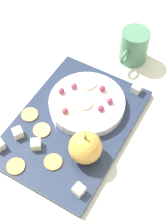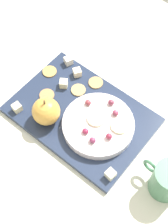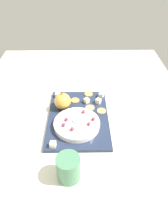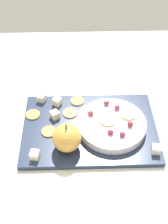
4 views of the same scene
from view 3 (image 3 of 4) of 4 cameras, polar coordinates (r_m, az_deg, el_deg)
name	(u,v)px [view 3 (image 3 of 4)]	position (r cm, az deg, el deg)	size (l,w,h in cm)	color
table	(80,128)	(86.81, -1.12, -4.44)	(147.96, 103.84, 4.62)	silver
platter	(78,118)	(86.93, -1.65, -1.60)	(36.72, 25.70, 1.46)	#232E47
serving_dish	(77,124)	(81.29, -2.03, -3.46)	(18.63, 18.63, 2.33)	white
apple_whole	(63,101)	(89.12, -6.10, 3.09)	(7.35, 7.35, 7.35)	gold
apple_stem	(62,93)	(86.59, -6.30, 5.32)	(0.50, 0.50, 1.20)	brown
cheese_cube_0	(98,101)	(93.12, 4.09, 3.11)	(2.16, 2.16, 2.16)	#F9E3C0
cheese_cube_1	(58,95)	(97.41, -7.49, 4.76)	(2.16, 2.16, 2.16)	#F5EBBE
cheese_cube_2	(87,101)	(93.18, 0.76, 3.25)	(2.16, 2.16, 2.16)	#F9F2C0
cheese_cube_3	(53,145)	(74.97, -8.81, -9.12)	(2.16, 2.16, 2.16)	white
cheese_cube_4	(101,95)	(97.05, 4.89, 4.83)	(2.16, 2.16, 2.16)	silver
cracker_0	(101,111)	(89.16, 4.99, 0.32)	(4.12, 4.12, 0.40)	tan
cracker_1	(89,94)	(98.85, 1.31, 5.11)	(4.12, 4.12, 0.40)	#AC894D
cracker_2	(90,108)	(90.50, 1.70, 1.20)	(4.12, 4.12, 0.40)	tan
cracker_3	(75,100)	(94.88, -2.55, 3.33)	(4.12, 4.12, 0.40)	#B3804E
grape_0	(66,120)	(80.84, -5.06, -2.14)	(1.64, 1.48, 1.34)	#922645
grape_1	(89,124)	(78.67, 1.39, -3.39)	(1.64, 1.48, 1.43)	#933652
grape_2	(93,119)	(80.79, 2.67, -1.97)	(1.64, 1.48, 1.47)	#82354A
grape_3	(64,125)	(78.73, -5.79, -3.57)	(1.64, 1.48, 1.48)	#843355
grape_4	(72,129)	(76.71, -3.38, -4.85)	(1.64, 1.48, 1.55)	#972D45
grape_5	(84,112)	(84.17, -0.13, 0.14)	(1.64, 1.48, 1.37)	#8E3640
apple_slice_0	(78,120)	(81.05, -1.74, -2.18)	(4.65, 4.65, 0.60)	beige
apple_slice_1	(83,130)	(76.86, -0.15, -5.15)	(4.65, 4.65, 0.60)	beige
cup	(69,168)	(65.79, -4.40, -15.50)	(10.89, 7.68, 9.45)	#477C5A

